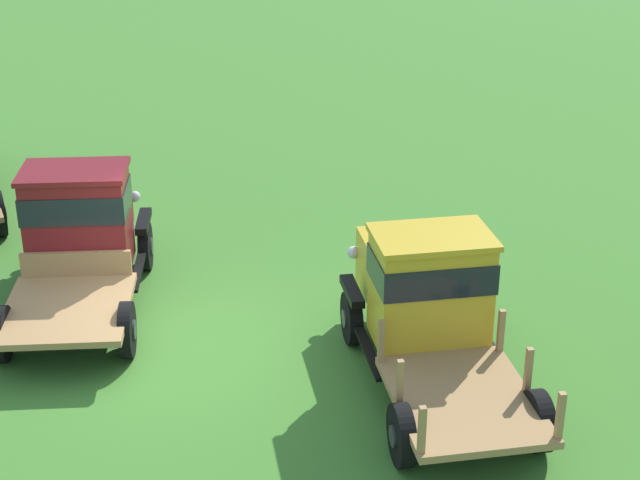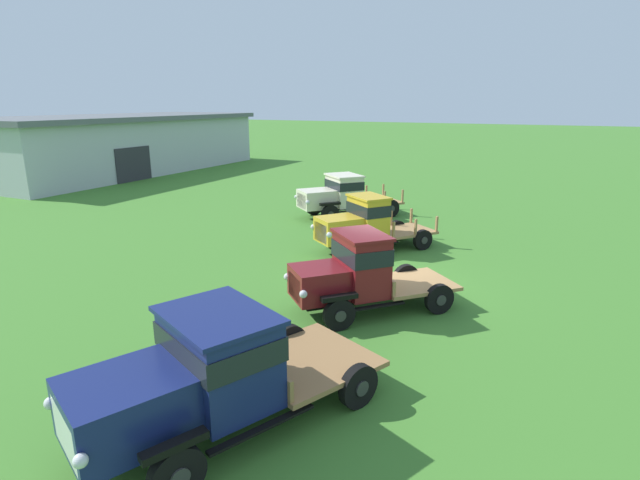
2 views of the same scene
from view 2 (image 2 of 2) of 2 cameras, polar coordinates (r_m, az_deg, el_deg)
ground_plane at (r=15.77m, az=7.88°, el=-5.19°), size 240.00×240.00×0.00m
farm_shed at (r=43.95m, az=-21.65°, el=10.22°), size 23.57×9.91×4.47m
vintage_truck_foreground_near at (r=8.87m, az=-13.00°, el=-14.53°), size 5.95×4.19×2.16m
vintage_truck_second_in_line at (r=13.41m, az=4.23°, el=-3.72°), size 4.47×4.38×2.21m
vintage_truck_midrow_center at (r=18.96m, az=5.03°, el=1.88°), size 4.78×4.21×2.14m
vintage_truck_far_side at (r=24.54m, az=2.31°, el=5.19°), size 5.11×4.76×2.11m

